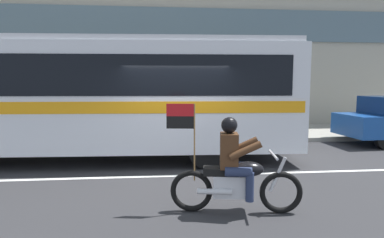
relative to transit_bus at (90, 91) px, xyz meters
name	(u,v)px	position (x,y,z in m)	size (l,w,h in m)	color
ground_plane	(176,169)	(2.23, -1.19, -1.88)	(60.00, 60.00, 0.00)	#2B2B2D
sidewalk_curb	(170,134)	(2.23, 3.91, -1.81)	(28.00, 3.80, 0.15)	gray
lane_center_stripe	(177,176)	(2.23, -1.79, -1.88)	(26.60, 0.14, 0.01)	silver
transit_bus	(90,91)	(0.00, 0.00, 0.00)	(11.08, 3.05, 3.22)	silver
motorcycle_with_rider	(235,172)	(3.03, -4.00, -1.22)	(2.18, 0.69, 1.78)	black
fire_hydrant	(175,128)	(2.40, 2.43, -1.36)	(0.22, 0.30, 0.75)	#4C8C3F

